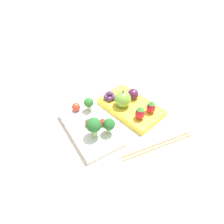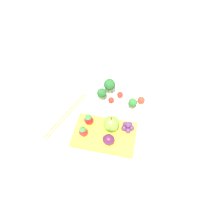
{
  "view_description": "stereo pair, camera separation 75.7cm",
  "coord_description": "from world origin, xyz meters",
  "px_view_note": "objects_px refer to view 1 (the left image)",
  "views": [
    {
      "loc": [
        -0.33,
        0.25,
        0.43
      ],
      "look_at": [
        -0.01,
        0.0,
        0.03
      ],
      "focal_mm": 32.0,
      "sensor_mm": 36.0,
      "label": 1
    },
    {
      "loc": [
        0.1,
        -0.35,
        0.56
      ],
      "look_at": [
        -0.01,
        0.0,
        0.03
      ],
      "focal_mm": 32.0,
      "sensor_mm": 36.0,
      "label": 2
    }
  ],
  "objects_px": {
    "apple": "(123,99)",
    "chopsticks_pair": "(158,145)",
    "cherry_tomato_2": "(76,107)",
    "bento_box_savoury": "(91,128)",
    "plum": "(133,94)",
    "broccoli_floret_2": "(109,125)",
    "strawberry_1": "(151,107)",
    "bento_box_fruit": "(131,107)",
    "strawberry_0": "(140,113)",
    "cherry_tomato_1": "(103,122)",
    "broccoli_floret_0": "(94,126)",
    "cherry_tomato_0": "(89,122)",
    "broccoli_floret_1": "(89,103)",
    "grape_cluster": "(110,96)"
  },
  "relations": [
    {
      "from": "apple",
      "to": "chopsticks_pair",
      "type": "distance_m",
      "value": 0.17
    },
    {
      "from": "apple",
      "to": "chopsticks_pair",
      "type": "xyz_separation_m",
      "value": [
        -0.16,
        0.01,
        -0.04
      ]
    },
    {
      "from": "cherry_tomato_2",
      "to": "chopsticks_pair",
      "type": "xyz_separation_m",
      "value": [
        -0.23,
        -0.11,
        -0.03
      ]
    },
    {
      "from": "bento_box_savoury",
      "to": "plum",
      "type": "bearing_deg",
      "value": -83.73
    },
    {
      "from": "broccoli_floret_2",
      "to": "strawberry_1",
      "type": "relative_size",
      "value": 1.17
    },
    {
      "from": "bento_box_fruit",
      "to": "strawberry_0",
      "type": "distance_m",
      "value": 0.07
    },
    {
      "from": "cherry_tomato_1",
      "to": "strawberry_1",
      "type": "bearing_deg",
      "value": -106.97
    },
    {
      "from": "broccoli_floret_0",
      "to": "apple",
      "type": "bearing_deg",
      "value": -70.73
    },
    {
      "from": "strawberry_0",
      "to": "cherry_tomato_0",
      "type": "bearing_deg",
      "value": 63.33
    },
    {
      "from": "chopsticks_pair",
      "to": "strawberry_0",
      "type": "bearing_deg",
      "value": -10.42
    },
    {
      "from": "bento_box_savoury",
      "to": "cherry_tomato_0",
      "type": "bearing_deg",
      "value": 22.87
    },
    {
      "from": "bento_box_fruit",
      "to": "strawberry_0",
      "type": "xyz_separation_m",
      "value": [
        -0.06,
        0.02,
        0.03
      ]
    },
    {
      "from": "broccoli_floret_1",
      "to": "broccoli_floret_2",
      "type": "distance_m",
      "value": 0.11
    },
    {
      "from": "apple",
      "to": "broccoli_floret_0",
      "type": "bearing_deg",
      "value": 109.27
    },
    {
      "from": "broccoli_floret_1",
      "to": "plum",
      "type": "height_order",
      "value": "broccoli_floret_1"
    },
    {
      "from": "broccoli_floret_0",
      "to": "grape_cluster",
      "type": "height_order",
      "value": "broccoli_floret_0"
    },
    {
      "from": "bento_box_savoury",
      "to": "strawberry_0",
      "type": "bearing_deg",
      "value": -115.18
    },
    {
      "from": "bento_box_fruit",
      "to": "cherry_tomato_1",
      "type": "relative_size",
      "value": 9.8
    },
    {
      "from": "broccoli_floret_0",
      "to": "cherry_tomato_0",
      "type": "distance_m",
      "value": 0.05
    },
    {
      "from": "cherry_tomato_2",
      "to": "plum",
      "type": "xyz_separation_m",
      "value": [
        -0.06,
        -0.17,
        0.0
      ]
    },
    {
      "from": "bento_box_fruit",
      "to": "broccoli_floret_1",
      "type": "relative_size",
      "value": 4.59
    },
    {
      "from": "broccoli_floret_1",
      "to": "apple",
      "type": "xyz_separation_m",
      "value": [
        -0.04,
        -0.09,
        -0.0
      ]
    },
    {
      "from": "broccoli_floret_2",
      "to": "grape_cluster",
      "type": "relative_size",
      "value": 1.2
    },
    {
      "from": "chopsticks_pair",
      "to": "cherry_tomato_1",
      "type": "bearing_deg",
      "value": 31.58
    },
    {
      "from": "apple",
      "to": "plum",
      "type": "distance_m",
      "value": 0.05
    },
    {
      "from": "cherry_tomato_2",
      "to": "plum",
      "type": "bearing_deg",
      "value": -109.13
    },
    {
      "from": "apple",
      "to": "chopsticks_pair",
      "type": "bearing_deg",
      "value": 175.14
    },
    {
      "from": "apple",
      "to": "strawberry_1",
      "type": "bearing_deg",
      "value": -147.73
    },
    {
      "from": "broccoli_floret_1",
      "to": "chopsticks_pair",
      "type": "relative_size",
      "value": 0.21
    },
    {
      "from": "bento_box_savoury",
      "to": "strawberry_1",
      "type": "height_order",
      "value": "strawberry_1"
    },
    {
      "from": "cherry_tomato_1",
      "to": "strawberry_1",
      "type": "xyz_separation_m",
      "value": [
        -0.04,
        -0.14,
        0.01
      ]
    },
    {
      "from": "cherry_tomato_2",
      "to": "strawberry_0",
      "type": "distance_m",
      "value": 0.19
    },
    {
      "from": "broccoli_floret_2",
      "to": "strawberry_0",
      "type": "relative_size",
      "value": 1.12
    },
    {
      "from": "bento_box_fruit",
      "to": "cherry_tomato_2",
      "type": "bearing_deg",
      "value": 61.18
    },
    {
      "from": "broccoli_floret_1",
      "to": "bento_box_savoury",
      "type": "bearing_deg",
      "value": 149.47
    },
    {
      "from": "bento_box_savoury",
      "to": "strawberry_1",
      "type": "relative_size",
      "value": 4.98
    },
    {
      "from": "broccoli_floret_0",
      "to": "broccoli_floret_1",
      "type": "xyz_separation_m",
      "value": [
        0.09,
        -0.04,
        -0.01
      ]
    },
    {
      "from": "bento_box_fruit",
      "to": "broccoli_floret_2",
      "type": "bearing_deg",
      "value": 111.89
    },
    {
      "from": "bento_box_savoury",
      "to": "bento_box_fruit",
      "type": "distance_m",
      "value": 0.15
    },
    {
      "from": "broccoli_floret_1",
      "to": "grape_cluster",
      "type": "height_order",
      "value": "broccoli_floret_1"
    },
    {
      "from": "bento_box_savoury",
      "to": "chopsticks_pair",
      "type": "relative_size",
      "value": 1.0
    },
    {
      "from": "broccoli_floret_1",
      "to": "cherry_tomato_0",
      "type": "height_order",
      "value": "broccoli_floret_1"
    },
    {
      "from": "strawberry_0",
      "to": "plum",
      "type": "relative_size",
      "value": 1.19
    },
    {
      "from": "strawberry_0",
      "to": "grape_cluster",
      "type": "bearing_deg",
      "value": 7.14
    },
    {
      "from": "cherry_tomato_2",
      "to": "strawberry_1",
      "type": "relative_size",
      "value": 0.61
    },
    {
      "from": "cherry_tomato_2",
      "to": "strawberry_0",
      "type": "xyz_separation_m",
      "value": [
        -0.14,
        -0.13,
        0.01
      ]
    },
    {
      "from": "bento_box_fruit",
      "to": "cherry_tomato_1",
      "type": "distance_m",
      "value": 0.12
    },
    {
      "from": "plum",
      "to": "strawberry_1",
      "type": "bearing_deg",
      "value": 177.97
    },
    {
      "from": "bento_box_savoury",
      "to": "cherry_tomato_0",
      "type": "distance_m",
      "value": 0.02
    },
    {
      "from": "cherry_tomato_2",
      "to": "grape_cluster",
      "type": "bearing_deg",
      "value": -99.05
    }
  ]
}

